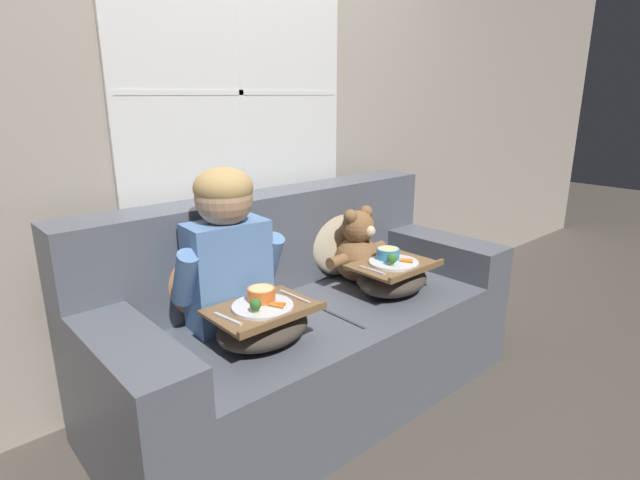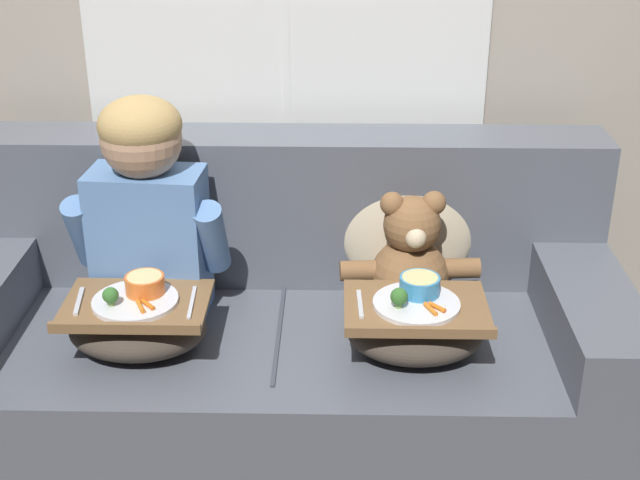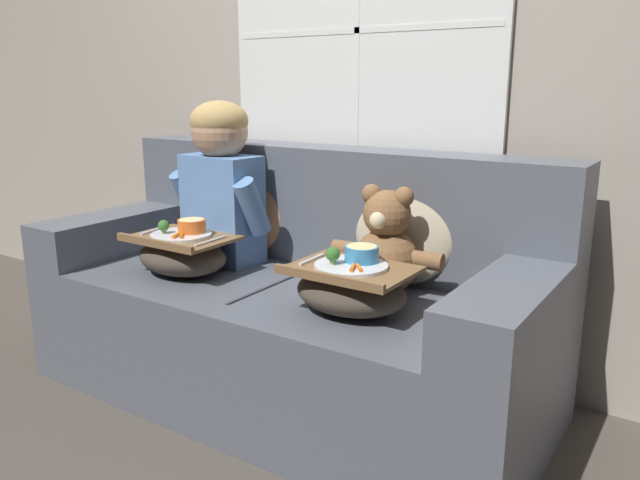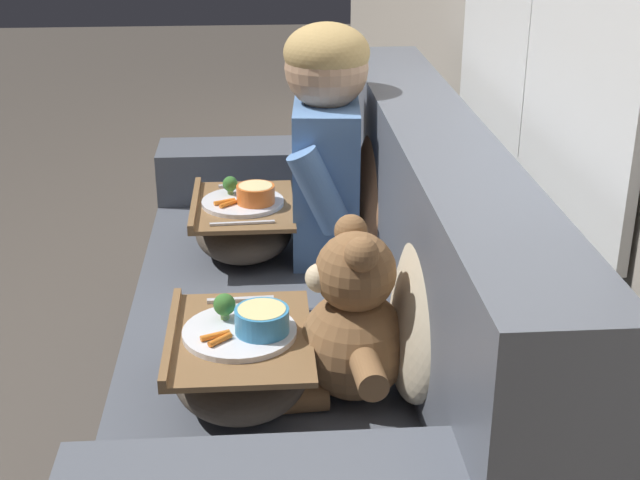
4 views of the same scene
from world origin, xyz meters
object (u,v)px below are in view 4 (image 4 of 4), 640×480
Objects in this scene: throw_pillow_behind_child at (378,181)px; child_figure at (326,131)px; lap_tray_child at (244,226)px; teddy_bear at (352,325)px; couch at (327,354)px; throw_pillow_behind_teddy at (427,303)px; lap_tray_teddy at (241,362)px.

child_figure is (-0.00, -0.15, 0.15)m from throw_pillow_behind_child.
teddy_bear is at bearing 16.97° from lap_tray_child.
throw_pillow_behind_teddy is (0.37, 0.17, 0.33)m from couch.
teddy_bear is (0.37, 0.02, 0.28)m from couch.
child_figure reaches higher than throw_pillow_behind_teddy.
throw_pillow_behind_child is 0.69× the size of child_figure.
throw_pillow_behind_child is 1.05× the size of throw_pillow_behind_teddy.
throw_pillow_behind_child is at bearing 155.37° from couch.
lap_tray_child is at bearing -89.92° from throw_pillow_behind_child.
couch reaches higher than lap_tray_teddy.
lap_tray_teddy is at bearing -89.99° from throw_pillow_behind_teddy.
couch is 4.33× the size of throw_pillow_behind_child.
throw_pillow_behind_child is 1.15× the size of lap_tray_child.
lap_tray_child is (-0.74, -0.38, -0.12)m from throw_pillow_behind_teddy.
teddy_bear is at bearing 3.13° from couch.
couch is at bearing 151.01° from lap_tray_teddy.
lap_tray_teddy is at bearing 0.03° from lap_tray_child.
lap_tray_teddy is (0.37, -0.21, 0.21)m from couch.
throw_pillow_behind_child reaches higher than lap_tray_teddy.
teddy_bear is 1.05× the size of lap_tray_child.
lap_tray_child is (-0.37, -0.21, 0.20)m from couch.
teddy_bear is 1.07× the size of lap_tray_teddy.
teddy_bear is (0.74, -0.15, -0.04)m from throw_pillow_behind_child.
couch reaches higher than throw_pillow_behind_teddy.
throw_pillow_behind_child is 0.21m from child_figure.
throw_pillow_behind_child reaches higher than lap_tray_child.
teddy_bear is at bearing -11.41° from throw_pillow_behind_child.
couch is at bearing -24.63° from throw_pillow_behind_child.
throw_pillow_behind_child reaches higher than teddy_bear.
lap_tray_teddy is (0.74, 0.00, 0.00)m from lap_tray_child.
throw_pillow_behind_teddy is at bearing 24.63° from couch.
throw_pillow_behind_teddy is 0.77m from child_figure.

